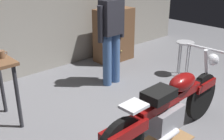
# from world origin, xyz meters

# --- Properties ---
(ground_plane) EXTENTS (12.00, 12.00, 0.00)m
(ground_plane) POSITION_xyz_m (0.00, 0.00, 0.00)
(ground_plane) COLOR slate
(motorcycle) EXTENTS (2.19, 0.60, 1.00)m
(motorcycle) POSITION_xyz_m (0.06, -0.23, 0.45)
(motorcycle) COLOR black
(motorcycle) RESTS_ON ground_plane
(person_standing) EXTENTS (0.57, 0.23, 1.67)m
(person_standing) POSITION_xyz_m (0.67, 1.44, 0.93)
(person_standing) COLOR #3E5E91
(person_standing) RESTS_ON ground_plane
(shop_stool) EXTENTS (0.32, 0.32, 0.64)m
(shop_stool) POSITION_xyz_m (1.92, 0.82, 0.50)
(shop_stool) COLOR #B2B2B7
(shop_stool) RESTS_ON ground_plane
(wooden_dresser) EXTENTS (0.80, 0.47, 1.10)m
(wooden_dresser) POSITION_xyz_m (1.51, 2.30, 0.55)
(wooden_dresser) COLOR brown
(wooden_dresser) RESTS_ON ground_plane
(drip_tray) EXTENTS (0.56, 0.40, 0.01)m
(drip_tray) POSITION_xyz_m (0.08, -0.22, 0.01)
(drip_tray) COLOR olive
(drip_tray) RESTS_ON ground_plane
(mug_brown_stoneware) EXTENTS (0.12, 0.08, 0.10)m
(mug_brown_stoneware) POSITION_xyz_m (-1.14, 1.44, 0.95)
(mug_brown_stoneware) COLOR brown
(mug_brown_stoneware) RESTS_ON workbench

